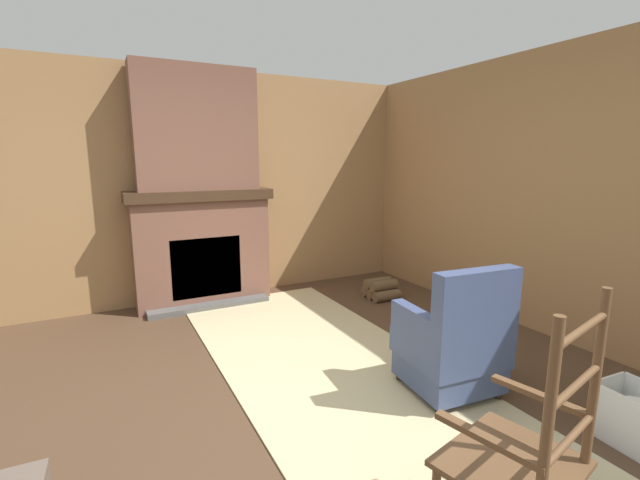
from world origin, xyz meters
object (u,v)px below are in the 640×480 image
(firewood_stack, at_px, (381,289))
(oil_lamp_vase, at_px, (153,182))
(decorative_plate_on_mantel, at_px, (188,178))
(storage_case, at_px, (241,182))
(rocking_chair, at_px, (520,474))
(armchair, at_px, (454,345))

(firewood_stack, distance_m, oil_lamp_vase, 2.80)
(decorative_plate_on_mantel, bearing_deg, storage_case, 88.03)
(decorative_plate_on_mantel, bearing_deg, rocking_chair, 6.87)
(storage_case, bearing_deg, decorative_plate_on_mantel, -91.97)
(storage_case, bearing_deg, rocking_chair, -1.71)
(rocking_chair, height_order, firewood_stack, rocking_chair)
(oil_lamp_vase, xyz_separation_m, storage_case, (0.00, 0.95, -0.03))
(rocking_chair, bearing_deg, decorative_plate_on_mantel, -6.27)
(firewood_stack, height_order, oil_lamp_vase, oil_lamp_vase)
(storage_case, bearing_deg, oil_lamp_vase, -90.01)
(armchair, distance_m, decorative_plate_on_mantel, 3.24)
(armchair, xyz_separation_m, firewood_stack, (-1.96, 0.80, -0.25))
(oil_lamp_vase, distance_m, decorative_plate_on_mantel, 0.36)
(rocking_chair, distance_m, storage_case, 3.99)
(oil_lamp_vase, bearing_deg, decorative_plate_on_mantel, 93.18)
(rocking_chair, distance_m, decorative_plate_on_mantel, 4.05)
(armchair, distance_m, rocking_chair, 1.30)
(rocking_chair, xyz_separation_m, decorative_plate_on_mantel, (-3.90, -0.47, 1.01))
(firewood_stack, relative_size, decorative_plate_on_mantel, 1.46)
(armchair, xyz_separation_m, decorative_plate_on_mantel, (-2.82, -1.19, 1.06))
(firewood_stack, height_order, storage_case, storage_case)
(firewood_stack, bearing_deg, armchair, -22.13)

